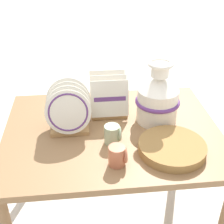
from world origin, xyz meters
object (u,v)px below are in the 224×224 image
object	(u,v)px
dish_rack_round_plates	(69,112)
wicker_charger_stack	(172,148)
mug_terracotta_glaze	(118,156)
mug_sage_glaze	(113,134)
ceramic_vase	(158,97)
dish_rack_square_plates	(108,101)

from	to	relation	value
dish_rack_round_plates	wicker_charger_stack	distance (m)	0.56
dish_rack_round_plates	mug_terracotta_glaze	distance (m)	0.39
wicker_charger_stack	mug_sage_glaze	size ratio (longest dim) A/B	3.36
ceramic_vase	dish_rack_round_plates	distance (m)	0.49
wicker_charger_stack	mug_sage_glaze	world-z (taller)	mug_sage_glaze
ceramic_vase	mug_terracotta_glaze	size ratio (longest dim) A/B	3.58
dish_rack_square_plates	mug_sage_glaze	xyz separation A→B (m)	(-0.01, -0.29, -0.03)
dish_rack_round_plates	mug_sage_glaze	xyz separation A→B (m)	(0.22, -0.14, -0.06)
mug_terracotta_glaze	mug_sage_glaze	bearing A→B (deg)	91.45
wicker_charger_stack	ceramic_vase	bearing A→B (deg)	92.41
ceramic_vase	mug_terracotta_glaze	world-z (taller)	ceramic_vase
dish_rack_square_plates	mug_terracotta_glaze	bearing A→B (deg)	-90.20
dish_rack_round_plates	dish_rack_square_plates	size ratio (longest dim) A/B	1.12
dish_rack_square_plates	mug_sage_glaze	distance (m)	0.30
dish_rack_round_plates	mug_sage_glaze	bearing A→B (deg)	-32.98
dish_rack_round_plates	wicker_charger_stack	size ratio (longest dim) A/B	0.78
wicker_charger_stack	dish_rack_round_plates	bearing A→B (deg)	153.59
dish_rack_round_plates	dish_rack_square_plates	distance (m)	0.27
ceramic_vase	dish_rack_round_plates	bearing A→B (deg)	-175.03
mug_sage_glaze	mug_terracotta_glaze	world-z (taller)	same
dish_rack_square_plates	dish_rack_round_plates	bearing A→B (deg)	-145.50
dish_rack_round_plates	mug_terracotta_glaze	size ratio (longest dim) A/B	2.63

